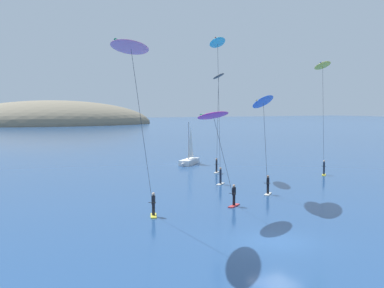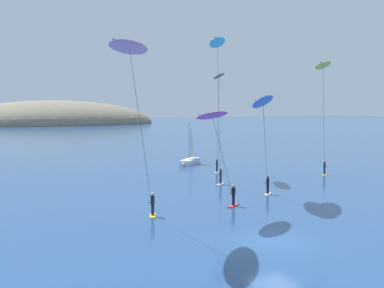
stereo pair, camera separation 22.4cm
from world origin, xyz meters
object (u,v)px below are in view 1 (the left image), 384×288
object	(u,v)px
sailboat_near	(189,160)
kitesurfer_pink	(133,60)
kitesurfer_black	(218,85)
kitesurfer_cyan	(218,55)
kitesurfer_magenta	(216,124)
kitesurfer_blue	(264,107)
kitesurfer_yellow	(323,73)

from	to	relation	value
sailboat_near	kitesurfer_pink	bearing A→B (deg)	-122.76
kitesurfer_black	kitesurfer_cyan	world-z (taller)	kitesurfer_cyan
kitesurfer_black	kitesurfer_cyan	distance (m)	10.04
kitesurfer_pink	kitesurfer_magenta	world-z (taller)	kitesurfer_pink
sailboat_near	kitesurfer_cyan	bearing A→B (deg)	-110.60
kitesurfer_blue	kitesurfer_cyan	distance (m)	6.68
kitesurfer_pink	kitesurfer_blue	world-z (taller)	kitesurfer_pink
sailboat_near	kitesurfer_pink	xyz separation A→B (m)	(-19.31, -30.02, 9.85)
kitesurfer_magenta	kitesurfer_cyan	bearing A→B (deg)	58.21
sailboat_near	kitesurfer_blue	xyz separation A→B (m)	(-5.87, -24.67, 7.04)
kitesurfer_pink	kitesurfer_cyan	xyz separation A→B (m)	(11.73, 9.85, 1.82)
kitesurfer_yellow	kitesurfer_magenta	xyz separation A→B (m)	(-17.65, -8.38, -4.63)
kitesurfer_yellow	kitesurfer_blue	size ratio (longest dim) A/B	1.41
kitesurfer_black	kitesurfer_blue	xyz separation A→B (m)	(-3.39, -12.86, -2.39)
kitesurfer_pink	kitesurfer_magenta	distance (m)	8.27
sailboat_near	kitesurfer_magenta	xyz separation A→B (m)	(-12.36, -27.89, 5.90)
kitesurfer_magenta	kitesurfer_cyan	xyz separation A→B (m)	(4.78, 7.72, 5.77)
kitesurfer_black	kitesurfer_yellow	bearing A→B (deg)	-44.71
kitesurfer_pink	kitesurfer_blue	bearing A→B (deg)	21.69
kitesurfer_magenta	kitesurfer_cyan	size ratio (longest dim) A/B	0.55
kitesurfer_yellow	kitesurfer_black	distance (m)	10.99
sailboat_near	kitesurfer_yellow	world-z (taller)	kitesurfer_yellow
kitesurfer_yellow	kitesurfer_blue	world-z (taller)	kitesurfer_yellow
kitesurfer_cyan	kitesurfer_black	bearing A→B (deg)	58.62
kitesurfer_pink	kitesurfer_magenta	xyz separation A→B (m)	(6.95, 2.13, -3.95)
sailboat_near	kitesurfer_blue	size ratio (longest dim) A/B	0.65
kitesurfer_pink	kitesurfer_yellow	bearing A→B (deg)	23.14
kitesurfer_magenta	kitesurfer_cyan	distance (m)	10.76
sailboat_near	kitesurfer_blue	bearing A→B (deg)	-103.38
kitesurfer_pink	kitesurfer_magenta	size ratio (longest dim) A/B	1.53
kitesurfer_magenta	kitesurfer_pink	bearing A→B (deg)	-162.96
kitesurfer_magenta	kitesurfer_yellow	bearing A→B (deg)	25.40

